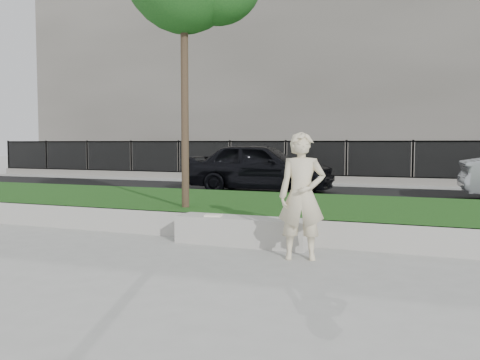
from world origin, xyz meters
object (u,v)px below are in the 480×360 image
at_px(stone_bench, 242,231).
at_px(book, 213,216).
at_px(car_dark, 261,167).
at_px(man, 302,196).

distance_m(stone_bench, book, 0.50).
distance_m(book, car_dark, 8.10).
xyz_separation_m(stone_bench, car_dark, (-2.52, 7.72, 0.58)).
bearing_deg(man, car_dark, 96.87).
relative_size(book, car_dark, 0.06).
height_order(man, book, man).
bearing_deg(man, stone_bench, 133.72).
height_order(book, car_dark, car_dark).
xyz_separation_m(book, car_dark, (-2.09, 7.82, 0.36)).
distance_m(stone_bench, car_dark, 8.15).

